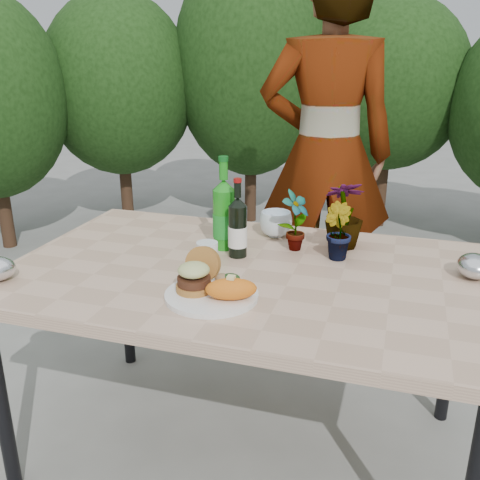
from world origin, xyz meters
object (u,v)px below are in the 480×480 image
(patio_table, at_px, (247,284))
(wine_bottle, at_px, (238,228))
(dinner_plate, at_px, (212,295))
(person, at_px, (326,154))

(patio_table, distance_m, wine_bottle, 0.20)
(dinner_plate, distance_m, person, 1.38)
(dinner_plate, xyz_separation_m, person, (0.12, 1.36, 0.18))
(dinner_plate, xyz_separation_m, wine_bottle, (-0.03, 0.35, 0.10))
(patio_table, relative_size, wine_bottle, 5.66)
(wine_bottle, bearing_deg, patio_table, -74.54)
(patio_table, bearing_deg, person, 85.54)
(patio_table, height_order, wine_bottle, wine_bottle)
(patio_table, relative_size, dinner_plate, 5.71)
(dinner_plate, bearing_deg, person, 84.75)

